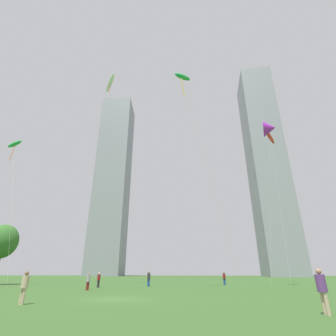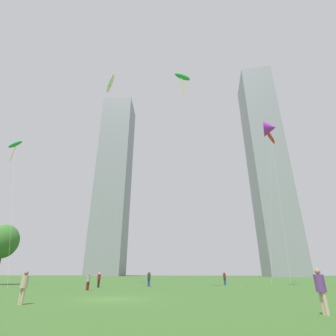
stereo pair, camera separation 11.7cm
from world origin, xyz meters
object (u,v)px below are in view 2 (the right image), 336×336
object	(u,v)px
kite_flying_0	(110,83)
kite_flying_4	(15,145)
person_standing_3	(88,280)
kite_flying_3	(183,77)
person_standing_4	(225,277)
distant_highrise_0	(114,180)
park_tree_0	(3,242)
kite_flying_1	(270,128)
kite_flying_2	(270,136)
person_standing_2	(321,288)
person_standing_5	(99,279)
person_standing_0	(24,285)
distant_highrise_1	(267,163)
person_standing_1	(149,278)

from	to	relation	value
kite_flying_0	kite_flying_4	bearing A→B (deg)	175.10
person_standing_3	kite_flying_3	size ratio (longest dim) A/B	0.06
person_standing_4	distant_highrise_0	size ratio (longest dim) A/B	0.02
kite_flying_3	park_tree_0	world-z (taller)	kite_flying_3
kite_flying_1	kite_flying_3	xyz separation A→B (m)	(-13.05, -7.27, 4.92)
person_standing_3	kite_flying_0	bearing A→B (deg)	77.17
person_standing_4	distant_highrise_0	world-z (taller)	distant_highrise_0
kite_flying_0	kite_flying_2	size ratio (longest dim) A/B	1.16
kite_flying_0	kite_flying_1	bearing A→B (deg)	3.40
person_standing_2	person_standing_5	size ratio (longest dim) A/B	1.11
kite_flying_1	person_standing_4	bearing A→B (deg)	146.18
person_standing_5	kite_flying_1	world-z (taller)	kite_flying_1
person_standing_0	kite_flying_2	distance (m)	49.08
kite_flying_1	kite_flying_3	bearing A→B (deg)	-150.88
person_standing_4	kite_flying_2	world-z (taller)	kite_flying_2
kite_flying_0	distant_highrise_1	xyz separation A→B (m)	(49.13, 82.79, 18.25)
person_standing_5	kite_flying_1	distance (m)	32.51
kite_flying_2	distant_highrise_1	xyz separation A→B (m)	(19.21, 69.30, 23.21)
kite_flying_0	park_tree_0	bearing A→B (deg)	168.10
person_standing_0	person_standing_2	size ratio (longest dim) A/B	0.94
person_standing_0	kite_flying_1	bearing A→B (deg)	-119.17
park_tree_0	person_standing_2	bearing A→B (deg)	-33.92
person_standing_0	kite_flying_0	xyz separation A→B (m)	(-3.97, 18.48, 31.67)
person_standing_4	kite_flying_3	xyz separation A→B (m)	(-4.77, -12.82, 26.38)
person_standing_2	distant_highrise_0	world-z (taller)	distant_highrise_0
person_standing_5	kite_flying_0	bearing A→B (deg)	86.86
person_standing_3	kite_flying_3	bearing A→B (deg)	-34.18
kite_flying_2	person_standing_3	bearing A→B (deg)	-144.38
kite_flying_1	kite_flying_4	distance (m)	42.75
person_standing_0	distant_highrise_0	xyz separation A→B (m)	(-37.62, 118.52, 51.00)
person_standing_1	distant_highrise_1	xyz separation A→B (m)	(41.61, 80.69, 49.89)
kite_flying_3	distant_highrise_1	xyz separation A→B (m)	(36.05, 88.51, 23.54)
person_standing_4	kite_flying_4	bearing A→B (deg)	29.22
kite_flying_2	kite_flying_3	bearing A→B (deg)	-131.22
person_standing_3	kite_flying_0	world-z (taller)	kite_flying_0
kite_flying_3	person_standing_1	bearing A→B (deg)	125.45
park_tree_0	kite_flying_4	bearing A→B (deg)	-110.96
kite_flying_4	person_standing_1	bearing A→B (deg)	1.61
kite_flying_3	park_tree_0	distance (m)	37.05
person_standing_5	kite_flying_1	bearing A→B (deg)	-52.96
kite_flying_4	park_tree_0	size ratio (longest dim) A/B	2.65
person_standing_4	kite_flying_2	xyz separation A→B (m)	(12.07, 6.39, 26.72)
person_standing_2	person_standing_4	size ratio (longest dim) A/B	1.06
kite_flying_2	kite_flying_3	size ratio (longest dim) A/B	1.04
person_standing_2	person_standing_4	world-z (taller)	person_standing_2
person_standing_3	person_standing_5	size ratio (longest dim) A/B	0.96
person_standing_2	person_standing_5	bearing A→B (deg)	24.87
kite_flying_4	park_tree_0	world-z (taller)	kite_flying_4
person_standing_1	kite_flying_1	world-z (taller)	kite_flying_1
kite_flying_1	kite_flying_0	bearing A→B (deg)	-176.60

